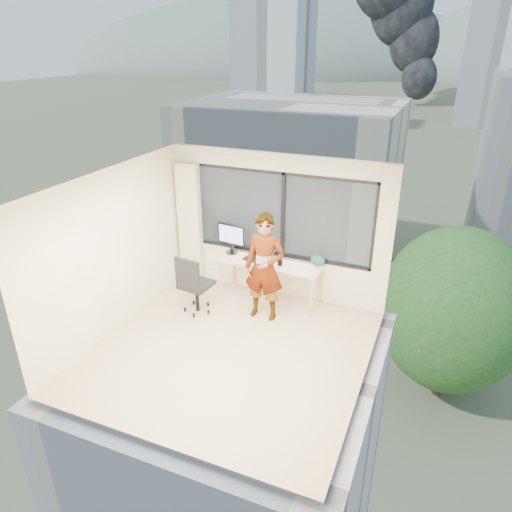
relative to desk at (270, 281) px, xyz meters
The scene contains 24 objects.
floor 1.70m from the desk, 90.00° to the right, with size 4.00×4.00×0.01m, color tan.
ceiling 2.78m from the desk, 90.00° to the right, with size 4.00×4.00×0.01m, color white.
wall_front 3.78m from the desk, 90.00° to the right, with size 4.00×0.01×2.60m, color beige.
wall_left 2.76m from the desk, 140.31° to the right, with size 0.01×4.00×2.60m, color beige.
wall_right 2.76m from the desk, 39.69° to the right, with size 0.01×4.00×2.60m, color beige.
window_wall 1.20m from the desk, 81.63° to the left, with size 3.30×0.16×1.55m, color black, non-canonical shape.
curtain 1.90m from the desk, behind, with size 0.45×0.14×2.30m, color #F5E3C0.
desk is the anchor object (origin of this frame).
chair 1.34m from the desk, 140.43° to the right, with size 0.56×0.56×1.09m, color black, non-canonical shape.
person 0.79m from the desk, 78.98° to the right, with size 0.67×0.44×1.84m, color #2D2D33.
monitor 1.04m from the desk, behind, with size 0.56×0.12×0.56m, color black, non-canonical shape.
game_console 0.52m from the desk, 127.64° to the left, with size 0.28×0.23×0.07m, color white.
laptop 0.58m from the desk, behind, with size 0.36×0.38×0.23m, color black, non-canonical shape.
cellphone 0.39m from the desk, 70.38° to the right, with size 0.10×0.05×0.01m, color black.
pen_cup 0.47m from the desk, 12.08° to the right, with size 0.09×0.09×0.11m, color black.
handbag 0.95m from the desk, 13.57° to the left, with size 0.25×0.13×0.19m, color #0B4341.
exterior_ground 119.21m from the desk, 90.00° to the left, with size 400.00×400.00×0.04m, color #515B3D.
near_bldg_a 30.64m from the desk, 107.62° to the left, with size 16.00×12.00×14.00m, color beige.
far_tower_a 99.69m from the desk, 110.55° to the left, with size 14.00×14.00×28.00m, color silver.
far_tower_b 118.61m from the desk, 86.13° to the left, with size 13.00×13.00×30.00m, color silver.
far_tower_d 160.05m from the desk, 112.02° to the left, with size 16.00×14.00×22.00m, color silver.
hill_a 340.51m from the desk, 110.65° to the left, with size 288.00×216.00×90.00m, color slate.
tree_a 27.88m from the desk, 128.19° to the left, with size 7.00×7.00×8.00m, color #1C541E, non-canonical shape.
tree_b 19.51m from the desk, 76.24° to the left, with size 7.60×7.60×9.00m, color #1C541E, non-canonical shape.
Camera 1 is at (2.63, -5.31, 4.31)m, focal length 33.00 mm.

